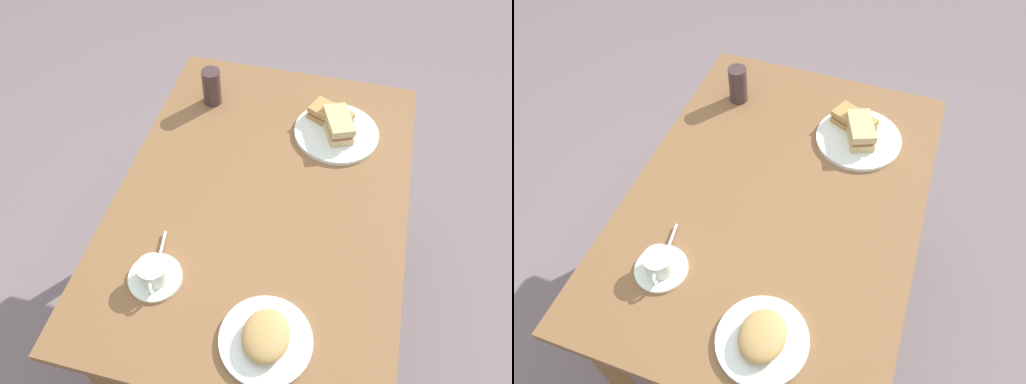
% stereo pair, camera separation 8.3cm
% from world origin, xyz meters
% --- Properties ---
extents(ground_plane, '(6.00, 6.00, 0.00)m').
position_xyz_m(ground_plane, '(0.00, 0.00, 0.00)').
color(ground_plane, slate).
extents(dining_table, '(1.20, 0.85, 0.75)m').
position_xyz_m(dining_table, '(0.00, 0.00, 0.64)').
color(dining_table, brown).
rests_on(dining_table, ground_plane).
extents(sandwich_plate, '(0.28, 0.28, 0.01)m').
position_xyz_m(sandwich_plate, '(-0.31, 0.18, 0.76)').
color(sandwich_plate, white).
rests_on(sandwich_plate, dining_table).
extents(sandwich_front, '(0.15, 0.12, 0.06)m').
position_xyz_m(sandwich_front, '(-0.31, 0.18, 0.80)').
color(sandwich_front, '#D4B573').
rests_on(sandwich_front, sandwich_plate).
extents(sandwich_back, '(0.13, 0.16, 0.05)m').
position_xyz_m(sandwich_back, '(-0.36, 0.15, 0.79)').
color(sandwich_back, '#BB8945').
rests_on(sandwich_back, sandwich_plate).
extents(coffee_saucer, '(0.14, 0.14, 0.01)m').
position_xyz_m(coffee_saucer, '(0.33, -0.21, 0.76)').
color(coffee_saucer, white).
rests_on(coffee_saucer, dining_table).
extents(coffee_cup, '(0.10, 0.08, 0.06)m').
position_xyz_m(coffee_cup, '(0.33, -0.21, 0.79)').
color(coffee_cup, white).
rests_on(coffee_cup, coffee_saucer).
extents(spoon, '(0.10, 0.03, 0.01)m').
position_xyz_m(spoon, '(0.26, -0.22, 0.76)').
color(spoon, silver).
rests_on(spoon, coffee_saucer).
extents(side_plate, '(0.23, 0.23, 0.01)m').
position_xyz_m(side_plate, '(0.43, 0.11, 0.76)').
color(side_plate, white).
rests_on(side_plate, dining_table).
extents(side_food_pile, '(0.14, 0.11, 0.04)m').
position_xyz_m(side_food_pile, '(0.43, 0.11, 0.79)').
color(side_food_pile, tan).
rests_on(side_food_pile, side_plate).
extents(drinking_glass, '(0.06, 0.06, 0.13)m').
position_xyz_m(drinking_glass, '(-0.37, -0.27, 0.82)').
color(drinking_glass, '#433030').
rests_on(drinking_glass, dining_table).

